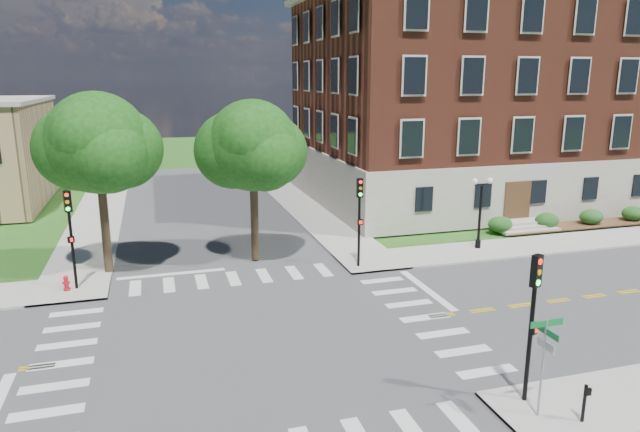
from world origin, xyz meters
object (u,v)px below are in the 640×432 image
object	(u,v)px
traffic_signal_ne	(359,211)
twin_lamp_west	(480,209)
push_button_post	(585,401)
street_sign_pole	(544,349)
traffic_signal_nw	(70,227)
traffic_signal_se	(533,310)
fire_hydrant	(66,283)

from	to	relation	value
traffic_signal_ne	twin_lamp_west	size ratio (longest dim) A/B	1.13
traffic_signal_ne	push_button_post	distance (m)	15.59
street_sign_pole	push_button_post	distance (m)	1.96
twin_lamp_west	push_button_post	bearing A→B (deg)	-111.75
traffic_signal_nw	twin_lamp_west	size ratio (longest dim) A/B	1.13
twin_lamp_west	street_sign_pole	bearing A→B (deg)	-115.74
traffic_signal_nw	street_sign_pole	bearing A→B (deg)	-46.47
traffic_signal_se	push_button_post	bearing A→B (deg)	-58.71
push_button_post	fire_hydrant	distance (m)	22.61
traffic_signal_se	traffic_signal_nw	xyz separation A→B (m)	(-14.74, 14.54, 0.00)
traffic_signal_ne	traffic_signal_nw	distance (m)	14.25
twin_lamp_west	street_sign_pole	size ratio (longest dim) A/B	1.36
traffic_signal_se	twin_lamp_west	world-z (taller)	traffic_signal_se
traffic_signal_se	push_button_post	size ratio (longest dim) A/B	4.00
street_sign_pole	traffic_signal_ne	bearing A→B (deg)	91.47
traffic_signal_ne	fire_hydrant	size ratio (longest dim) A/B	6.40
traffic_signal_ne	street_sign_pole	xyz separation A→B (m)	(0.38, -14.67, -0.88)
traffic_signal_se	street_sign_pole	world-z (taller)	traffic_signal_se
traffic_signal_se	street_sign_pole	bearing A→B (deg)	-99.22
traffic_signal_se	fire_hydrant	bearing A→B (deg)	136.50
traffic_signal_se	fire_hydrant	xyz separation A→B (m)	(-15.16, 14.38, -2.72)
twin_lamp_west	traffic_signal_se	bearing A→B (deg)	-116.56
traffic_signal_se	street_sign_pole	xyz separation A→B (m)	(-0.14, -0.84, -0.88)
traffic_signal_nw	twin_lamp_west	distance (m)	22.26
twin_lamp_west	street_sign_pole	world-z (taller)	twin_lamp_west
traffic_signal_se	twin_lamp_west	size ratio (longest dim) A/B	1.13
twin_lamp_west	traffic_signal_nw	bearing A→B (deg)	-178.78
twin_lamp_west	fire_hydrant	distance (m)	22.77
traffic_signal_ne	street_sign_pole	world-z (taller)	traffic_signal_ne
traffic_signal_nw	push_button_post	world-z (taller)	traffic_signal_nw
traffic_signal_nw	twin_lamp_west	xyz separation A→B (m)	(22.24, 0.47, -0.66)
traffic_signal_nw	push_button_post	size ratio (longest dim) A/B	4.00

